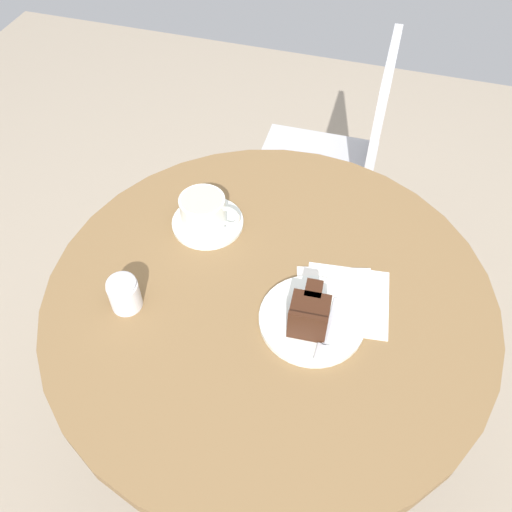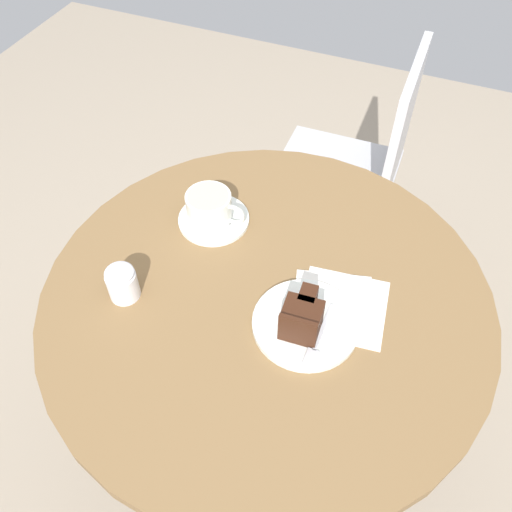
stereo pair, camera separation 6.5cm
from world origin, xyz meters
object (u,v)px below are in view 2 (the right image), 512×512
at_px(saucer, 214,219).
at_px(cafe_chair, 363,161).
at_px(napkin, 338,305).
at_px(sugar_pot, 122,283).
at_px(cake_plate, 306,324).
at_px(cake_slice, 302,318).
at_px(teaspoon, 217,234).
at_px(fork, 317,342).
at_px(coffee_cup, 210,207).

xyz_separation_m(saucer, cafe_chair, (0.20, 0.63, -0.26)).
height_order(saucer, napkin, saucer).
height_order(cafe_chair, sugar_pot, cafe_chair).
height_order(saucer, cafe_chair, cafe_chair).
distance_m(cake_plate, cake_slice, 0.04).
bearing_deg(cake_plate, napkin, 56.37).
relative_size(teaspoon, cake_plate, 0.45).
bearing_deg(fork, napkin, 174.42).
bearing_deg(cafe_chair, coffee_cup, -19.55).
height_order(cake_slice, fork, cake_slice).
bearing_deg(cake_slice, teaspoon, 147.18).
distance_m(saucer, cake_plate, 0.32).
relative_size(saucer, cafe_chair, 0.18).
xyz_separation_m(fork, napkin, (0.01, 0.10, -0.01)).
relative_size(fork, cafe_chair, 0.16).
bearing_deg(cake_plate, cake_slice, -104.66).
xyz_separation_m(cake_slice, fork, (0.04, -0.02, -0.03)).
distance_m(saucer, cake_slice, 0.33).
bearing_deg(napkin, cake_plate, -123.63).
height_order(cake_plate, cafe_chair, cafe_chair).
distance_m(cake_plate, cafe_chair, 0.85).
distance_m(cake_slice, sugar_pot, 0.34).
relative_size(coffee_cup, cafe_chair, 0.15).
height_order(saucer, fork, fork).
bearing_deg(cake_slice, fork, -26.39).
xyz_separation_m(saucer, teaspoon, (0.03, -0.04, 0.01)).
bearing_deg(saucer, sugar_pot, -106.92).
xyz_separation_m(saucer, cake_slice, (0.27, -0.19, 0.04)).
xyz_separation_m(cake_plate, sugar_pot, (-0.34, -0.06, 0.03)).
height_order(saucer, cake_plate, cake_plate).
height_order(saucer, coffee_cup, coffee_cup).
bearing_deg(cake_slice, coffee_cup, 144.96).
bearing_deg(cake_slice, cafe_chair, 94.30).
xyz_separation_m(coffee_cup, teaspoon, (0.03, -0.04, -0.03)).
distance_m(cake_slice, cafe_chair, 0.87).
relative_size(teaspoon, sugar_pot, 1.17).
distance_m(cake_slice, napkin, 0.10).
bearing_deg(cake_slice, sugar_pot, -171.83).
height_order(coffee_cup, cake_slice, cake_slice).
bearing_deg(cafe_chair, sugar_pot, -18.99).
height_order(teaspoon, cake_slice, cake_slice).
bearing_deg(sugar_pot, teaspoon, 63.40).
bearing_deg(coffee_cup, cafe_chair, 71.70).
distance_m(saucer, napkin, 0.33).
relative_size(cake_slice, sugar_pot, 1.23).
height_order(fork, napkin, fork).
relative_size(saucer, coffee_cup, 1.18).
relative_size(napkin, sugar_pot, 2.64).
height_order(fork, sugar_pot, sugar_pot).
height_order(cake_plate, cake_slice, cake_slice).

